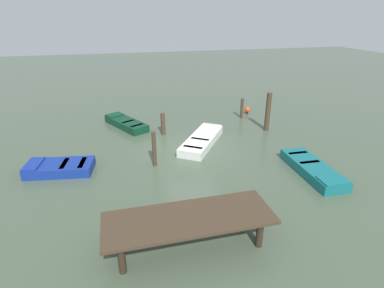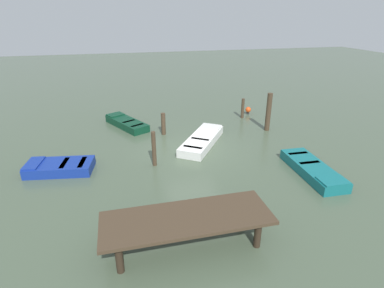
{
  "view_description": "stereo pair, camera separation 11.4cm",
  "coord_description": "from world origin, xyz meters",
  "px_view_note": "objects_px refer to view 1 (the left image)",
  "views": [
    {
      "loc": [
        3.32,
        12.92,
        6.14
      ],
      "look_at": [
        0.0,
        0.0,
        0.35
      ],
      "focal_mm": 28.48,
      "sensor_mm": 36.0,
      "label": 1
    },
    {
      "loc": [
        3.21,
        12.95,
        6.14
      ],
      "look_at": [
        0.0,
        0.0,
        0.35
      ],
      "focal_mm": 28.48,
      "sensor_mm": 36.0,
      "label": 2
    }
  ],
  "objects_px": {
    "dock_segment": "(189,220)",
    "rowboat_dark_green": "(126,123)",
    "rowboat_teal": "(313,169)",
    "mooring_piling_mid_right": "(163,124)",
    "marker_buoy": "(247,110)",
    "mooring_piling_near_right": "(242,108)",
    "mooring_piling_far_left": "(154,149)",
    "rowboat_white": "(202,140)",
    "rowboat_blue": "(60,167)",
    "mooring_piling_near_left": "(268,112)"
  },
  "relations": [
    {
      "from": "dock_segment",
      "to": "rowboat_dark_green",
      "type": "bearing_deg",
      "value": -83.62
    },
    {
      "from": "dock_segment",
      "to": "rowboat_teal",
      "type": "bearing_deg",
      "value": -155.17
    },
    {
      "from": "rowboat_dark_green",
      "to": "mooring_piling_mid_right",
      "type": "xyz_separation_m",
      "value": [
        -1.9,
        1.75,
        0.39
      ]
    },
    {
      "from": "mooring_piling_mid_right",
      "to": "marker_buoy",
      "type": "height_order",
      "value": "mooring_piling_mid_right"
    },
    {
      "from": "mooring_piling_near_right",
      "to": "mooring_piling_far_left",
      "type": "distance_m",
      "value": 8.08
    },
    {
      "from": "rowboat_dark_green",
      "to": "mooring_piling_far_left",
      "type": "distance_m",
      "value": 5.4
    },
    {
      "from": "rowboat_white",
      "to": "rowboat_blue",
      "type": "distance_m",
      "value": 6.7
    },
    {
      "from": "dock_segment",
      "to": "mooring_piling_far_left",
      "type": "xyz_separation_m",
      "value": [
        0.26,
        -5.13,
        -0.05
      ]
    },
    {
      "from": "rowboat_teal",
      "to": "mooring_piling_near_left",
      "type": "distance_m",
      "value": 5.23
    },
    {
      "from": "rowboat_dark_green",
      "to": "mooring_piling_near_right",
      "type": "xyz_separation_m",
      "value": [
        -7.17,
        0.13,
        0.4
      ]
    },
    {
      "from": "marker_buoy",
      "to": "mooring_piling_mid_right",
      "type": "bearing_deg",
      "value": 20.83
    },
    {
      "from": "rowboat_white",
      "to": "rowboat_teal",
      "type": "bearing_deg",
      "value": -104.71
    },
    {
      "from": "rowboat_dark_green",
      "to": "mooring_piling_near_right",
      "type": "height_order",
      "value": "mooring_piling_near_right"
    },
    {
      "from": "mooring_piling_mid_right",
      "to": "mooring_piling_far_left",
      "type": "xyz_separation_m",
      "value": [
        0.96,
        3.53,
        0.18
      ]
    },
    {
      "from": "rowboat_teal",
      "to": "rowboat_dark_green",
      "type": "distance_m",
      "value": 10.46
    },
    {
      "from": "mooring_piling_far_left",
      "to": "rowboat_white",
      "type": "bearing_deg",
      "value": -146.42
    },
    {
      "from": "rowboat_dark_green",
      "to": "rowboat_white",
      "type": "bearing_deg",
      "value": -162.71
    },
    {
      "from": "mooring_piling_near_left",
      "to": "mooring_piling_far_left",
      "type": "distance_m",
      "value": 7.28
    },
    {
      "from": "rowboat_teal",
      "to": "mooring_piling_near_right",
      "type": "bearing_deg",
      "value": -178.16
    },
    {
      "from": "dock_segment",
      "to": "mooring_piling_near_right",
      "type": "distance_m",
      "value": 11.89
    },
    {
      "from": "rowboat_dark_green",
      "to": "mooring_piling_far_left",
      "type": "relative_size",
      "value": 2.15
    },
    {
      "from": "mooring_piling_near_right",
      "to": "marker_buoy",
      "type": "bearing_deg",
      "value": -136.48
    },
    {
      "from": "rowboat_teal",
      "to": "marker_buoy",
      "type": "bearing_deg",
      "value": 177.14
    },
    {
      "from": "dock_segment",
      "to": "rowboat_blue",
      "type": "xyz_separation_m",
      "value": [
        4.19,
        -5.52,
        -0.61
      ]
    },
    {
      "from": "rowboat_blue",
      "to": "mooring_piling_far_left",
      "type": "distance_m",
      "value": 3.99
    },
    {
      "from": "rowboat_blue",
      "to": "mooring_piling_near_left",
      "type": "relative_size",
      "value": 1.32
    },
    {
      "from": "mooring_piling_near_left",
      "to": "mooring_piling_far_left",
      "type": "bearing_deg",
      "value": 22.41
    },
    {
      "from": "rowboat_white",
      "to": "rowboat_blue",
      "type": "height_order",
      "value": "same"
    },
    {
      "from": "rowboat_dark_green",
      "to": "dock_segment",
      "type": "bearing_deg",
      "value": 158.59
    },
    {
      "from": "dock_segment",
      "to": "rowboat_white",
      "type": "relative_size",
      "value": 1.25
    },
    {
      "from": "mooring_piling_near_left",
      "to": "mooring_piling_far_left",
      "type": "xyz_separation_m",
      "value": [
        6.72,
        2.77,
        -0.28
      ]
    },
    {
      "from": "dock_segment",
      "to": "rowboat_dark_green",
      "type": "height_order",
      "value": "dock_segment"
    },
    {
      "from": "mooring_piling_near_right",
      "to": "rowboat_teal",
      "type": "bearing_deg",
      "value": 89.83
    },
    {
      "from": "rowboat_teal",
      "to": "mooring_piling_mid_right",
      "type": "distance_m",
      "value": 7.89
    },
    {
      "from": "mooring_piling_mid_right",
      "to": "marker_buoy",
      "type": "relative_size",
      "value": 2.51
    },
    {
      "from": "rowboat_dark_green",
      "to": "mooring_piling_near_left",
      "type": "distance_m",
      "value": 8.12
    },
    {
      "from": "dock_segment",
      "to": "rowboat_blue",
      "type": "relative_size",
      "value": 1.7
    },
    {
      "from": "rowboat_blue",
      "to": "mooring_piling_far_left",
      "type": "xyz_separation_m",
      "value": [
        -3.93,
        0.38,
        0.56
      ]
    },
    {
      "from": "rowboat_blue",
      "to": "mooring_piling_near_left",
      "type": "xyz_separation_m",
      "value": [
        -10.65,
        -2.39,
        0.85
      ]
    },
    {
      "from": "marker_buoy",
      "to": "rowboat_teal",
      "type": "bearing_deg",
      "value": 85.14
    },
    {
      "from": "mooring_piling_near_left",
      "to": "rowboat_teal",
      "type": "bearing_deg",
      "value": 84.14
    },
    {
      "from": "rowboat_blue",
      "to": "rowboat_dark_green",
      "type": "height_order",
      "value": "same"
    },
    {
      "from": "dock_segment",
      "to": "mooring_piling_near_left",
      "type": "xyz_separation_m",
      "value": [
        -6.46,
        -7.91,
        0.23
      ]
    },
    {
      "from": "mooring_piling_far_left",
      "to": "dock_segment",
      "type": "bearing_deg",
      "value": 92.93
    },
    {
      "from": "marker_buoy",
      "to": "mooring_piling_far_left",
      "type": "bearing_deg",
      "value": 40.05
    },
    {
      "from": "rowboat_teal",
      "to": "rowboat_blue",
      "type": "relative_size",
      "value": 1.22
    },
    {
      "from": "rowboat_white",
      "to": "mooring_piling_far_left",
      "type": "distance_m",
      "value": 3.21
    },
    {
      "from": "rowboat_teal",
      "to": "mooring_piling_near_right",
      "type": "height_order",
      "value": "mooring_piling_near_right"
    },
    {
      "from": "rowboat_white",
      "to": "rowboat_dark_green",
      "type": "xyz_separation_m",
      "value": [
        3.58,
        -3.54,
        0.0
      ]
    },
    {
      "from": "rowboat_teal",
      "to": "rowboat_blue",
      "type": "distance_m",
      "value": 10.49
    }
  ]
}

